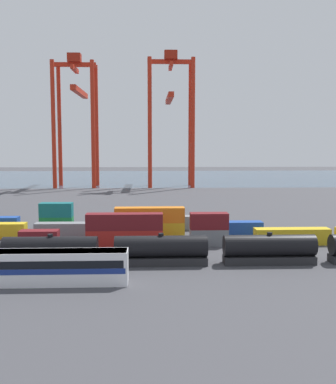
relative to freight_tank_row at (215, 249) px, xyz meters
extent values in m
plane|color=#424247|center=(-14.16, 54.43, -2.02)|extent=(420.00, 420.00, 0.00)
cube|color=#384C60|center=(-14.16, 162.94, -2.02)|extent=(400.00, 110.00, 0.01)
cube|color=silver|center=(-21.61, -7.96, -0.07)|extent=(20.51, 3.10, 3.90)
cube|color=navy|center=(-21.61, -7.96, -0.17)|extent=(20.10, 3.14, 0.64)
cube|color=black|center=(-21.61, -7.96, 0.61)|extent=(19.69, 3.13, 0.90)
cube|color=slate|center=(-21.61, -7.96, 1.70)|extent=(20.31, 2.85, 0.36)
cube|color=#232326|center=(-21.96, 0.00, -1.47)|extent=(12.37, 2.50, 1.10)
cylinder|color=black|center=(-21.96, 0.00, 0.50)|extent=(12.37, 2.84, 2.84)
cylinder|color=black|center=(-21.96, 0.00, 2.10)|extent=(0.70, 0.70, 0.36)
cube|color=#232326|center=(-7.32, 0.00, -1.47)|extent=(12.37, 2.50, 1.10)
cylinder|color=black|center=(-7.32, 0.00, 0.50)|extent=(12.37, 2.84, 2.84)
cylinder|color=black|center=(-7.32, 0.00, 2.10)|extent=(0.70, 0.70, 0.36)
cube|color=#232326|center=(7.32, 0.00, -1.47)|extent=(12.37, 2.50, 1.10)
cylinder|color=black|center=(7.32, 0.00, 0.50)|extent=(12.37, 2.84, 2.84)
cylinder|color=black|center=(7.32, 0.00, 2.10)|extent=(0.70, 0.70, 0.36)
cube|color=maroon|center=(-26.27, 11.77, -0.72)|extent=(6.04, 2.44, 2.60)
cube|color=#AD211C|center=(-12.81, 11.77, -0.72)|extent=(12.10, 2.44, 2.60)
cube|color=maroon|center=(-12.81, 11.77, 1.88)|extent=(12.10, 2.44, 2.60)
cube|color=slate|center=(0.65, 11.77, -0.72)|extent=(6.04, 2.44, 2.60)
cube|color=maroon|center=(0.65, 11.77, 1.88)|extent=(6.04, 2.44, 2.60)
cube|color=gold|center=(14.12, 11.77, -0.72)|extent=(12.10, 2.44, 2.60)
cube|color=slate|center=(-22.53, 18.58, -0.72)|extent=(12.10, 2.44, 2.60)
cube|color=gold|center=(-8.84, 18.58, -0.72)|extent=(12.10, 2.44, 2.60)
cube|color=orange|center=(-8.84, 18.58, 1.88)|extent=(12.10, 2.44, 2.60)
cube|color=#1C4299|center=(4.86, 18.58, -0.72)|extent=(12.10, 2.44, 2.60)
cube|color=#197538|center=(-26.30, 25.39, -0.72)|extent=(6.04, 2.44, 2.60)
cube|color=#146066|center=(-26.30, 25.39, 1.88)|extent=(6.04, 2.44, 2.60)
cube|color=#146066|center=(-13.22, 25.39, -0.72)|extent=(12.10, 2.44, 2.60)
cube|color=slate|center=(-0.13, 25.39, -0.72)|extent=(12.10, 2.44, 2.60)
cylinder|color=red|center=(-43.60, 108.46, 21.09)|extent=(1.50, 1.50, 46.23)
cylinder|color=red|center=(-29.36, 108.46, 21.09)|extent=(1.50, 1.50, 46.23)
cylinder|color=red|center=(-43.60, 119.72, 21.09)|extent=(1.50, 1.50, 46.23)
cylinder|color=red|center=(-29.36, 119.72, 21.09)|extent=(1.50, 1.50, 46.23)
cube|color=red|center=(-36.48, 114.09, 43.41)|extent=(15.84, 1.20, 1.60)
cube|color=red|center=(-36.48, 114.09, 41.81)|extent=(1.20, 12.86, 1.60)
cube|color=red|center=(-36.48, 125.75, 34.68)|extent=(2.00, 33.32, 2.00)
cube|color=maroon|center=(-36.48, 114.09, 45.81)|extent=(4.80, 4.00, 3.20)
cylinder|color=red|center=(-8.71, 108.79, 21.74)|extent=(1.50, 1.50, 47.53)
cylinder|color=red|center=(7.12, 108.79, 21.74)|extent=(1.50, 1.50, 47.53)
cylinder|color=red|center=(-8.71, 119.39, 21.74)|extent=(1.50, 1.50, 47.53)
cylinder|color=red|center=(7.12, 119.39, 21.74)|extent=(1.50, 1.50, 47.53)
cube|color=red|center=(-0.79, 114.09, 44.71)|extent=(17.43, 1.20, 1.60)
cube|color=red|center=(-0.79, 114.09, 43.11)|extent=(1.20, 12.21, 1.60)
cube|color=red|center=(-0.79, 125.50, 32.30)|extent=(2.00, 32.59, 2.00)
cube|color=maroon|center=(-0.79, 114.09, 47.11)|extent=(4.80, 4.00, 3.20)
camera|label=1|loc=(-8.78, -59.87, 14.07)|focal=42.72mm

